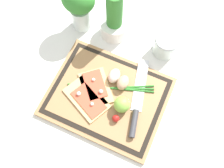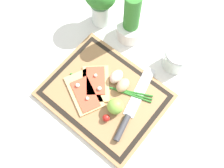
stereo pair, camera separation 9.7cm
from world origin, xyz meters
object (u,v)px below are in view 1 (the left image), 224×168
pizza_slice_far (96,87)px  cherry_tomato_red (116,118)px  knife (136,109)px  lime (122,105)px  egg_pink (114,76)px  sauce_jar (165,46)px  herb_glass (79,5)px  egg_brown (123,83)px  pizza_slice_near (87,99)px  herb_pot (114,21)px

pizza_slice_far → cherry_tomato_red: bearing=-34.4°
knife → cherry_tomato_red: (-0.05, -0.06, 0.01)m
lime → cherry_tomato_red: size_ratio=2.21×
pizza_slice_far → egg_pink: (0.05, 0.06, 0.02)m
knife → sauce_jar: sauce_jar is taller
knife → herb_glass: size_ratio=1.46×
knife → egg_brown: size_ratio=5.20×
egg_brown → lime: lime is taller
egg_pink → sauce_jar: 0.24m
pizza_slice_near → herb_glass: 0.36m
egg_brown → herb_glass: 0.34m
cherry_tomato_red → pizza_slice_near: bearing=168.8°
egg_brown → herb_pot: bearing=121.5°
egg_brown → herb_pot: (-0.13, 0.21, 0.04)m
lime → herb_pot: 0.34m
sauce_jar → herb_glass: bearing=-176.3°
egg_pink → herb_glass: size_ratio=0.28×
egg_brown → sauce_jar: 0.23m
pizza_slice_far → egg_brown: bearing=30.7°
pizza_slice_near → sauce_jar: sauce_jar is taller
lime → herb_pot: size_ratio=0.25×
lime → herb_glass: 0.41m
pizza_slice_far → lime: bearing=-14.5°
egg_brown → sauce_jar: sauce_jar is taller
pizza_slice_near → egg_pink: bearing=64.5°
pizza_slice_far → sauce_jar: (0.18, 0.27, 0.01)m
cherry_tomato_red → egg_pink: bearing=116.0°
pizza_slice_near → herb_pot: size_ratio=0.83×
sauce_jar → herb_glass: size_ratio=0.44×
cherry_tomato_red → herb_pot: size_ratio=0.11×
lime → herb_pot: herb_pot is taller
egg_brown → herb_pot: size_ratio=0.26×
sauce_jar → herb_glass: 0.37m
pizza_slice_near → herb_glass: size_ratio=0.91×
knife → egg_brown: bearing=139.4°
herb_pot → pizza_slice_near: bearing=-84.3°
lime → sauce_jar: (0.06, 0.30, -0.01)m
egg_pink → herb_glass: herb_glass is taller
egg_brown → sauce_jar: (0.09, 0.21, -0.00)m
lime → egg_pink: bearing=127.1°
pizza_slice_far → herb_glass: 0.32m
egg_pink → herb_glass: (-0.23, 0.18, 0.09)m
lime → knife: bearing=11.8°
pizza_slice_near → egg_brown: egg_brown is taller
herb_pot → herb_glass: herb_pot is taller
lime → egg_brown: bearing=110.7°
egg_brown → lime: 0.09m
egg_pink → sauce_jar: (0.13, 0.20, -0.00)m
knife → egg_pink: size_ratio=5.20×
pizza_slice_near → egg_brown: (0.10, 0.11, 0.02)m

